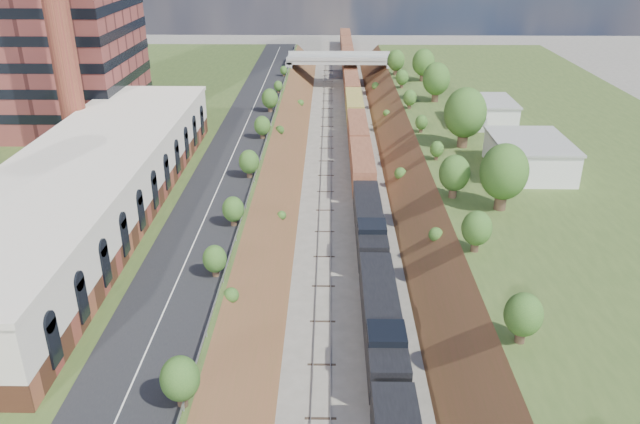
% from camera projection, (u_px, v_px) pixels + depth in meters
% --- Properties ---
extents(platform_left, '(44.00, 180.00, 5.00)m').
position_uv_depth(platform_left, '(115.00, 166.00, 89.72)').
color(platform_left, '#394F20').
rests_on(platform_left, ground).
extents(platform_right, '(44.00, 180.00, 5.00)m').
position_uv_depth(platform_right, '(575.00, 169.00, 88.73)').
color(platform_right, '#394F20').
rests_on(platform_right, ground).
extents(embankment_left, '(10.00, 180.00, 10.00)m').
position_uv_depth(embankment_left, '(268.00, 183.00, 90.42)').
color(embankment_left, brown).
rests_on(embankment_left, ground).
extents(embankment_right, '(10.00, 180.00, 10.00)m').
position_uv_depth(embankment_right, '(420.00, 184.00, 90.09)').
color(embankment_right, brown).
rests_on(embankment_right, ground).
extents(rail_left_track, '(1.58, 180.00, 0.18)m').
position_uv_depth(rail_left_track, '(326.00, 183.00, 90.26)').
color(rail_left_track, gray).
rests_on(rail_left_track, ground).
extents(rail_right_track, '(1.58, 180.00, 0.18)m').
position_uv_depth(rail_right_track, '(362.00, 183.00, 90.18)').
color(rail_right_track, gray).
rests_on(rail_right_track, ground).
extents(road, '(8.00, 180.00, 0.10)m').
position_uv_depth(road, '(235.00, 150.00, 88.41)').
color(road, black).
rests_on(road, platform_left).
extents(guardrail, '(0.10, 171.00, 0.70)m').
position_uv_depth(guardrail, '(264.00, 147.00, 87.96)').
color(guardrail, '#99999E').
rests_on(guardrail, platform_left).
extents(commercial_building, '(14.30, 62.30, 7.00)m').
position_uv_depth(commercial_building, '(89.00, 184.00, 67.13)').
color(commercial_building, brown).
rests_on(commercial_building, platform_left).
extents(smokestack, '(3.20, 3.20, 40.00)m').
position_uv_depth(smokestack, '(56.00, 5.00, 76.84)').
color(smokestack, brown).
rests_on(smokestack, platform_left).
extents(overpass, '(24.50, 8.30, 7.40)m').
position_uv_depth(overpass, '(339.00, 65.00, 144.70)').
color(overpass, gray).
rests_on(overpass, ground).
extents(white_building_near, '(9.00, 12.00, 4.00)m').
position_uv_depth(white_building_near, '(529.00, 157.00, 79.73)').
color(white_building_near, silver).
rests_on(white_building_near, platform_right).
extents(white_building_far, '(8.00, 10.00, 3.60)m').
position_uv_depth(white_building_far, '(486.00, 113.00, 99.86)').
color(white_building_far, silver).
rests_on(white_building_far, platform_right).
extents(tree_right_large, '(5.25, 5.25, 7.61)m').
position_uv_depth(tree_right_large, '(504.00, 172.00, 67.91)').
color(tree_right_large, '#473323').
rests_on(tree_right_large, platform_right).
extents(tree_left_crest, '(2.45, 2.45, 3.55)m').
position_uv_depth(tree_left_crest, '(210.00, 283.00, 51.10)').
color(tree_left_crest, '#473323').
rests_on(tree_left_crest, platform_left).
extents(freight_train, '(3.12, 191.82, 4.64)m').
position_uv_depth(freight_train, '(354.00, 108.00, 118.35)').
color(freight_train, black).
rests_on(freight_train, ground).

